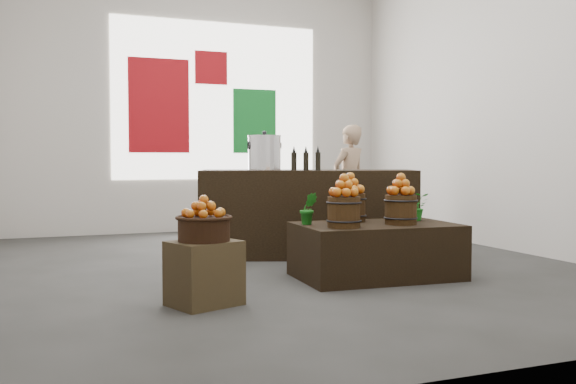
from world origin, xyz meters
name	(u,v)px	position (x,y,z in m)	size (l,w,h in m)	color
ground	(279,266)	(0.00, 0.00, 0.00)	(7.00, 7.00, 0.00)	#373735
back_wall	(198,100)	(0.00, 3.50, 2.00)	(6.00, 0.04, 4.00)	beige
back_opening	(217,101)	(0.30, 3.48, 2.00)	(3.20, 0.02, 2.40)	white
deco_red_left	(159,106)	(-0.60, 3.47, 1.90)	(0.90, 0.04, 1.40)	#9D0C13
deco_green_right	(255,121)	(0.90, 3.47, 1.70)	(0.70, 0.04, 1.00)	#117226
deco_red_upper	(211,68)	(0.20, 3.47, 2.50)	(0.50, 0.04, 0.50)	#9D0C13
crate	(204,273)	(-1.15, -1.45, 0.25)	(0.49, 0.40, 0.49)	#483A21
wicker_basket	(204,229)	(-1.15, -1.45, 0.58)	(0.39, 0.39, 0.18)	black
apples_in_basket	(204,207)	(-1.15, -1.45, 0.75)	(0.31, 0.31, 0.16)	#A40F05
display_table	(376,251)	(0.62, -0.93, 0.25)	(1.46, 0.90, 0.51)	black
apple_bucket_front_left	(344,212)	(0.19, -1.11, 0.64)	(0.29, 0.29, 0.27)	#3A2310
apples_in_bucket_front_left	(344,186)	(0.19, -1.11, 0.88)	(0.22, 0.22, 0.20)	#A40F05
apple_bucket_front_right	(401,210)	(0.80, -1.06, 0.64)	(0.29, 0.29, 0.27)	#3A2310
apples_in_bucket_front_right	(401,184)	(0.80, -1.06, 0.88)	(0.22, 0.22, 0.20)	#A40F05
apple_bucket_rear	(350,208)	(0.49, -0.66, 0.64)	(0.29, 0.29, 0.27)	#3A2310
apples_in_bucket_rear	(350,183)	(0.49, -0.66, 0.88)	(0.22, 0.22, 0.20)	#A40F05
herb_garnish_right	(416,207)	(1.13, -0.81, 0.64)	(0.25, 0.21, 0.27)	#166C19
herb_garnish_left	(308,209)	(0.00, -0.77, 0.65)	(0.16, 0.13, 0.29)	#166C19
counter	(308,213)	(0.55, 0.52, 0.49)	(2.40, 0.76, 0.98)	black
stock_pot_left	(264,154)	(0.09, 0.69, 1.17)	(0.37, 0.37, 0.37)	silver
oil_cruets	(309,158)	(0.46, 0.29, 1.12)	(0.26, 0.07, 0.27)	black
shopper	(349,182)	(1.73, 1.81, 0.79)	(0.58, 0.38, 1.58)	#9D7C60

